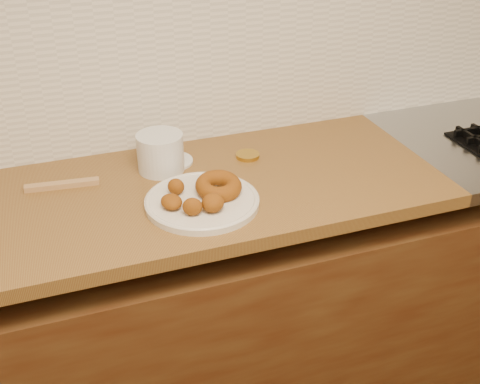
% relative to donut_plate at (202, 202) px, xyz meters
% --- Properties ---
extents(base_cabinet, '(3.60, 0.60, 0.77)m').
position_rel_donut_plate_xyz_m(base_cabinet, '(0.21, 0.11, -0.52)').
color(base_cabinet, '#54391A').
rests_on(base_cabinet, floor).
extents(butcher_block, '(2.30, 0.62, 0.04)m').
position_rel_donut_plate_xyz_m(butcher_block, '(-0.44, 0.11, -0.03)').
color(butcher_block, brown).
rests_on(butcher_block, base_cabinet).
extents(backsplash, '(3.60, 0.02, 0.60)m').
position_rel_donut_plate_xyz_m(backsplash, '(0.21, 0.41, 0.29)').
color(backsplash, silver).
rests_on(backsplash, wall_back).
extents(donut_plate, '(0.31, 0.31, 0.02)m').
position_rel_donut_plate_xyz_m(donut_plate, '(0.00, 0.00, 0.00)').
color(donut_plate, beige).
rests_on(donut_plate, butcher_block).
extents(ring_donut, '(0.17, 0.17, 0.06)m').
position_rel_donut_plate_xyz_m(ring_donut, '(0.05, 0.02, 0.03)').
color(ring_donut, '#7D4306').
rests_on(ring_donut, donut_plate).
extents(fried_dough_chunks, '(0.17, 0.19, 0.05)m').
position_rel_donut_plate_xyz_m(fried_dough_chunks, '(-0.04, -0.03, 0.03)').
color(fried_dough_chunks, '#7D4306').
rests_on(fried_dough_chunks, donut_plate).
extents(plastic_tub, '(0.14, 0.14, 0.11)m').
position_rel_donut_plate_xyz_m(plastic_tub, '(-0.06, 0.23, 0.05)').
color(plastic_tub, silver).
rests_on(plastic_tub, butcher_block).
extents(tub_lid, '(0.16, 0.16, 0.01)m').
position_rel_donut_plate_xyz_m(tub_lid, '(-0.02, 0.27, -0.00)').
color(tub_lid, silver).
rests_on(tub_lid, butcher_block).
extents(brass_jar_lid, '(0.09, 0.09, 0.01)m').
position_rel_donut_plate_xyz_m(brass_jar_lid, '(0.21, 0.22, -0.00)').
color(brass_jar_lid, gold).
rests_on(brass_jar_lid, butcher_block).
extents(wooden_utensil, '(0.20, 0.05, 0.02)m').
position_rel_donut_plate_xyz_m(wooden_utensil, '(-0.34, 0.22, -0.00)').
color(wooden_utensil, '#AB7E4D').
rests_on(wooden_utensil, butcher_block).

